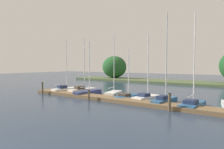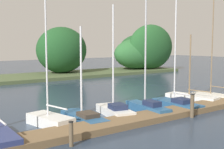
{
  "view_description": "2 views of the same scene",
  "coord_description": "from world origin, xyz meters",
  "px_view_note": "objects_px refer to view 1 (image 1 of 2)",
  "views": [
    {
      "loc": [
        9.19,
        -2.0,
        3.63
      ],
      "look_at": [
        -3.78,
        16.78,
        2.54
      ],
      "focal_mm": 30.5,
      "sensor_mm": 36.0,
      "label": 1
    },
    {
      "loc": [
        -9.86,
        1.5,
        4.43
      ],
      "look_at": [
        0.25,
        15.24,
        2.67
      ],
      "focal_mm": 48.03,
      "sensor_mm": 36.0,
      "label": 2
    }
  ],
  "objects_px": {
    "sailboat_6": "(165,99)",
    "mooring_piling_1": "(89,95)",
    "sailboat_3": "(114,93)",
    "sailboat_0": "(66,89)",
    "sailboat_7": "(193,103)",
    "sailboat_2": "(89,92)",
    "sailboat_4": "(128,96)",
    "sailboat_5": "(147,97)",
    "mooring_piling_2": "(169,102)",
    "mooring_piling_0": "(43,88)",
    "sailboat_1": "(83,90)"
  },
  "relations": [
    {
      "from": "sailboat_6",
      "to": "mooring_piling_1",
      "type": "height_order",
      "value": "sailboat_6"
    },
    {
      "from": "sailboat_3",
      "to": "sailboat_0",
      "type": "bearing_deg",
      "value": 85.43
    },
    {
      "from": "sailboat_6",
      "to": "sailboat_7",
      "type": "distance_m",
      "value": 2.53
    },
    {
      "from": "sailboat_3",
      "to": "mooring_piling_1",
      "type": "distance_m",
      "value": 3.72
    },
    {
      "from": "mooring_piling_1",
      "to": "sailboat_2",
      "type": "bearing_deg",
      "value": 131.52
    },
    {
      "from": "sailboat_0",
      "to": "sailboat_4",
      "type": "distance_m",
      "value": 9.23
    },
    {
      "from": "sailboat_5",
      "to": "sailboat_4",
      "type": "bearing_deg",
      "value": 103.5
    },
    {
      "from": "sailboat_4",
      "to": "sailboat_5",
      "type": "bearing_deg",
      "value": -85.59
    },
    {
      "from": "mooring_piling_2",
      "to": "sailboat_7",
      "type": "bearing_deg",
      "value": 62.26
    },
    {
      "from": "sailboat_6",
      "to": "mooring_piling_0",
      "type": "bearing_deg",
      "value": 107.49
    },
    {
      "from": "sailboat_0",
      "to": "sailboat_5",
      "type": "relative_size",
      "value": 1.04
    },
    {
      "from": "sailboat_0",
      "to": "mooring_piling_1",
      "type": "bearing_deg",
      "value": -105.02
    },
    {
      "from": "mooring_piling_0",
      "to": "mooring_piling_2",
      "type": "height_order",
      "value": "mooring_piling_0"
    },
    {
      "from": "sailboat_3",
      "to": "sailboat_1",
      "type": "bearing_deg",
      "value": 78.32
    },
    {
      "from": "sailboat_2",
      "to": "mooring_piling_1",
      "type": "xyz_separation_m",
      "value": [
        2.34,
        -2.64,
        0.19
      ]
    },
    {
      "from": "sailboat_5",
      "to": "sailboat_0",
      "type": "bearing_deg",
      "value": 105.85
    },
    {
      "from": "sailboat_7",
      "to": "mooring_piling_0",
      "type": "distance_m",
      "value": 17.58
    },
    {
      "from": "sailboat_3",
      "to": "sailboat_5",
      "type": "height_order",
      "value": "sailboat_3"
    },
    {
      "from": "sailboat_3",
      "to": "sailboat_4",
      "type": "distance_m",
      "value": 2.03
    },
    {
      "from": "mooring_piling_0",
      "to": "mooring_piling_2",
      "type": "bearing_deg",
      "value": 0.54
    },
    {
      "from": "mooring_piling_0",
      "to": "mooring_piling_2",
      "type": "distance_m",
      "value": 16.14
    },
    {
      "from": "sailboat_0",
      "to": "sailboat_1",
      "type": "bearing_deg",
      "value": -61.48
    },
    {
      "from": "mooring_piling_1",
      "to": "sailboat_3",
      "type": "bearing_deg",
      "value": 80.35
    },
    {
      "from": "sailboat_4",
      "to": "sailboat_3",
      "type": "bearing_deg",
      "value": 86.44
    },
    {
      "from": "sailboat_2",
      "to": "mooring_piling_2",
      "type": "height_order",
      "value": "sailboat_2"
    },
    {
      "from": "sailboat_3",
      "to": "sailboat_4",
      "type": "relative_size",
      "value": 1.35
    },
    {
      "from": "sailboat_1",
      "to": "sailboat_6",
      "type": "distance_m",
      "value": 11.28
    },
    {
      "from": "mooring_piling_1",
      "to": "mooring_piling_2",
      "type": "distance_m",
      "value": 8.31
    },
    {
      "from": "mooring_piling_2",
      "to": "sailboat_6",
      "type": "bearing_deg",
      "value": 115.57
    },
    {
      "from": "sailboat_6",
      "to": "mooring_piling_1",
      "type": "distance_m",
      "value": 7.59
    },
    {
      "from": "sailboat_5",
      "to": "mooring_piling_0",
      "type": "height_order",
      "value": "sailboat_5"
    },
    {
      "from": "sailboat_2",
      "to": "sailboat_6",
      "type": "xyz_separation_m",
      "value": [
        9.38,
        0.19,
        0.1
      ]
    },
    {
      "from": "sailboat_7",
      "to": "mooring_piling_2",
      "type": "height_order",
      "value": "sailboat_7"
    },
    {
      "from": "sailboat_7",
      "to": "mooring_piling_1",
      "type": "height_order",
      "value": "sailboat_7"
    },
    {
      "from": "mooring_piling_1",
      "to": "sailboat_5",
      "type": "bearing_deg",
      "value": 35.24
    },
    {
      "from": "sailboat_2",
      "to": "sailboat_6",
      "type": "bearing_deg",
      "value": -87.15
    },
    {
      "from": "sailboat_0",
      "to": "sailboat_5",
      "type": "bearing_deg",
      "value": -78.73
    },
    {
      "from": "mooring_piling_0",
      "to": "sailboat_5",
      "type": "bearing_deg",
      "value": 15.04
    },
    {
      "from": "sailboat_4",
      "to": "mooring_piling_0",
      "type": "xyz_separation_m",
      "value": [
        -10.47,
        -3.38,
        0.47
      ]
    },
    {
      "from": "mooring_piling_0",
      "to": "sailboat_7",
      "type": "bearing_deg",
      "value": 8.29
    },
    {
      "from": "sailboat_2",
      "to": "mooring_piling_2",
      "type": "distance_m",
      "value": 10.93
    },
    {
      "from": "sailboat_4",
      "to": "sailboat_1",
      "type": "bearing_deg",
      "value": 91.25
    },
    {
      "from": "sailboat_2",
      "to": "sailboat_3",
      "type": "height_order",
      "value": "sailboat_3"
    },
    {
      "from": "sailboat_5",
      "to": "sailboat_3",
      "type": "bearing_deg",
      "value": 99.75
    },
    {
      "from": "sailboat_5",
      "to": "mooring_piling_1",
      "type": "relative_size",
      "value": 6.1
    },
    {
      "from": "sailboat_0",
      "to": "sailboat_4",
      "type": "height_order",
      "value": "sailboat_0"
    },
    {
      "from": "sailboat_7",
      "to": "mooring_piling_0",
      "type": "bearing_deg",
      "value": 102.68
    },
    {
      "from": "sailboat_4",
      "to": "mooring_piling_0",
      "type": "height_order",
      "value": "sailboat_4"
    },
    {
      "from": "mooring_piling_0",
      "to": "sailboat_0",
      "type": "bearing_deg",
      "value": 65.04
    },
    {
      "from": "sailboat_5",
      "to": "sailboat_7",
      "type": "relative_size",
      "value": 0.83
    }
  ]
}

